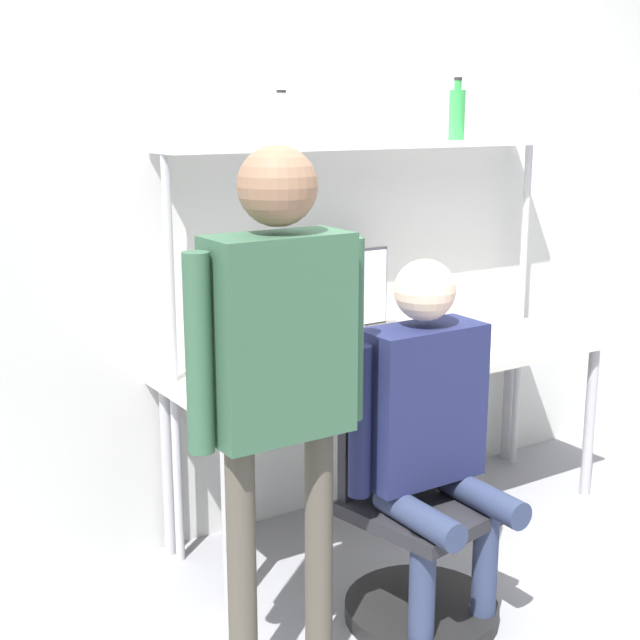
{
  "coord_description": "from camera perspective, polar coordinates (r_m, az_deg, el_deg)",
  "views": [
    {
      "loc": [
        -2.29,
        -2.58,
        1.81
      ],
      "look_at": [
        -0.7,
        -0.13,
        1.12
      ],
      "focal_mm": 50.0,
      "sensor_mm": 36.0,
      "label": 1
    }
  ],
  "objects": [
    {
      "name": "bottle_clear",
      "position": [
        3.63,
        -2.47,
        12.59
      ],
      "size": [
        0.08,
        0.08,
        0.21
      ],
      "color": "silver",
      "rests_on": "shelf_unit"
    },
    {
      "name": "wall_back",
      "position": [
        4.03,
        1.89,
        6.76
      ],
      "size": [
        8.0,
        0.06,
        2.7
      ],
      "color": "silver",
      "rests_on": "ground_plane"
    },
    {
      "name": "ground_plane",
      "position": [
        3.89,
        7.91,
        -14.52
      ],
      "size": [
        12.0,
        12.0,
        0.0
      ],
      "primitive_type": "plane",
      "color": "gray"
    },
    {
      "name": "person_seated",
      "position": [
        3.12,
        6.91,
        -6.15
      ],
      "size": [
        0.6,
        0.47,
        1.32
      ],
      "color": "#2D3856",
      "rests_on": "ground_plane"
    },
    {
      "name": "monitor",
      "position": [
        3.83,
        1.42,
        1.31
      ],
      "size": [
        0.48,
        0.24,
        0.46
      ],
      "color": "#333338",
      "rests_on": "desk"
    },
    {
      "name": "person_standing",
      "position": [
        2.63,
        -2.63,
        -2.25
      ],
      "size": [
        0.6,
        0.23,
        1.71
      ],
      "color": "#4C473D",
      "rests_on": "ground_plane"
    },
    {
      "name": "laptop",
      "position": [
        3.55,
        1.47,
        -2.57
      ],
      "size": [
        0.29,
        0.25,
        0.25
      ],
      "color": "#BCBCC1",
      "rests_on": "desk"
    },
    {
      "name": "cell_phone",
      "position": [
        3.7,
        5.12,
        -3.01
      ],
      "size": [
        0.07,
        0.15,
        0.01
      ],
      "color": "silver",
      "rests_on": "desk"
    },
    {
      "name": "bottle_green",
      "position": [
        4.18,
        8.76,
        12.93
      ],
      "size": [
        0.07,
        0.07,
        0.28
      ],
      "color": "#2D8C3F",
      "rests_on": "shelf_unit"
    },
    {
      "name": "shelf_unit",
      "position": [
        3.89,
        3.26,
        7.81
      ],
      "size": [
        1.94,
        0.24,
        1.67
      ],
      "color": "white",
      "rests_on": "ground_plane"
    },
    {
      "name": "office_chair",
      "position": [
        3.34,
        6.06,
        -14.15
      ],
      "size": [
        0.56,
        0.56,
        0.9
      ],
      "color": "black",
      "rests_on": "ground_plane"
    },
    {
      "name": "desk",
      "position": [
        3.88,
        4.86,
        -3.44
      ],
      "size": [
        2.04,
        0.66,
        0.77
      ],
      "color": "beige",
      "rests_on": "ground_plane"
    }
  ]
}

